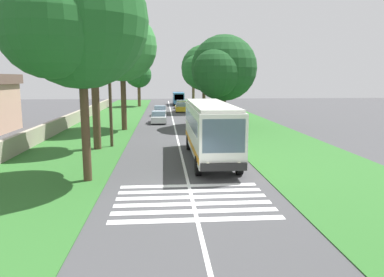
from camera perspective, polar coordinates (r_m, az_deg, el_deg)
The scene contains 20 objects.
ground at distance 17.04m, azimuth -0.12°, elevation -8.86°, with size 160.00×160.00×0.00m, color #424244.
grass_verge_left at distance 32.34m, azimuth -16.88°, elevation -0.47°, with size 120.00×8.00×0.04m, color #2D6628.
grass_verge_right at distance 32.97m, azimuth 12.18°, elevation -0.10°, with size 120.00×8.00×0.04m, color #2D6628.
centre_line at distance 31.61m, azimuth -2.21°, elevation -0.32°, with size 110.00×0.16×0.01m, color silver.
coach_bus at distance 23.95m, azimuth 2.81°, elevation 1.73°, with size 11.16×2.62×3.73m.
zebra_crossing at distance 16.38m, azimuth 0.07°, elevation -9.61°, with size 4.95×6.80×0.01m.
trailing_car_0 at distance 44.21m, azimuth -5.21°, elevation 3.29°, with size 4.30×1.78×1.43m.
trailing_car_1 at distance 53.08m, azimuth -4.99°, elevation 4.31°, with size 4.30×1.78×1.43m.
trailing_car_2 at distance 58.96m, azimuth -1.74°, elevation 4.85°, with size 4.30×1.78×1.43m.
trailing_car_3 at distance 66.15m, azimuth -1.70°, elevation 5.34°, with size 4.30×1.78×1.43m.
trailing_minibus_0 at distance 73.35m, azimuth -2.14°, elevation 6.43°, with size 6.00×2.14×2.53m.
roadside_tree_left_0 at distance 38.39m, azimuth -11.21°, elevation 13.56°, with size 8.81×7.10×11.93m.
roadside_tree_left_1 at distance 28.34m, azimuth -15.32°, elevation 13.93°, with size 5.63×4.73×10.24m.
roadside_tree_left_2 at distance 70.18m, azimuth -8.40°, elevation 9.63°, with size 5.98×4.76×8.26m.
roadside_tree_left_3 at distance 19.61m, azimuth -17.56°, elevation 16.49°, with size 8.28×6.67×11.41m.
roadside_tree_right_0 at distance 57.75m, azimuth 1.66°, elevation 10.77°, with size 8.44×7.10×10.41m.
roadside_tree_right_1 at distance 40.51m, azimuth 4.66°, elevation 10.56°, with size 9.05×7.14×9.93m.
roadside_tree_right_2 at distance 77.99m, azimuth 0.12°, elevation 10.18°, with size 5.65×4.61×8.84m.
utility_pole at distance 28.98m, azimuth -12.63°, elevation 6.37°, with size 0.24×1.40×7.48m.
roadside_wall at distance 37.87m, azimuth -20.37°, elevation 1.79°, with size 70.00×0.40×1.34m, color #9E937F.
Camera 1 is at (-16.13, 1.24, 5.34)m, focal length 34.24 mm.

